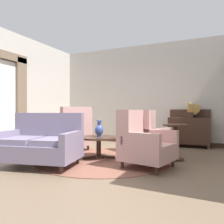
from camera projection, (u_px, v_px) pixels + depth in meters
name	position (u px, v px, depth m)	size (l,w,h in m)	color
ground	(96.00, 162.00, 4.41)	(8.42, 8.42, 0.00)	brown
wall_back	(142.00, 94.00, 7.14)	(5.63, 0.08, 3.07)	#BCB7AD
wall_left	(26.00, 92.00, 6.35)	(0.08, 4.21, 3.07)	#BCB7AD
baseboard_back	(141.00, 141.00, 7.10)	(5.47, 0.03, 0.12)	#382319
area_rug	(103.00, 159.00, 4.68)	(2.75, 2.75, 0.01)	brown
coffee_table	(99.00, 141.00, 4.81)	(0.86, 0.86, 0.46)	#382319
porcelain_vase	(99.00, 129.00, 4.85)	(0.19, 0.19, 0.35)	#384C93
settee	(41.00, 144.00, 4.12)	(1.54, 1.13, 0.97)	slate
armchair_foreground_right	(73.00, 132.00, 5.80)	(1.12, 1.10, 1.11)	tan
armchair_far_left	(144.00, 143.00, 4.04)	(0.97, 0.98, 1.02)	tan
armchair_near_window	(147.00, 134.00, 5.50)	(1.07, 1.09, 1.02)	tan
side_table	(176.00, 138.00, 4.62)	(0.52, 0.52, 0.73)	#382319
sideboard	(189.00, 130.00, 6.28)	(1.10, 0.39, 1.05)	#382319
gramophone	(191.00, 107.00, 6.17)	(0.55, 0.61, 0.57)	#382319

